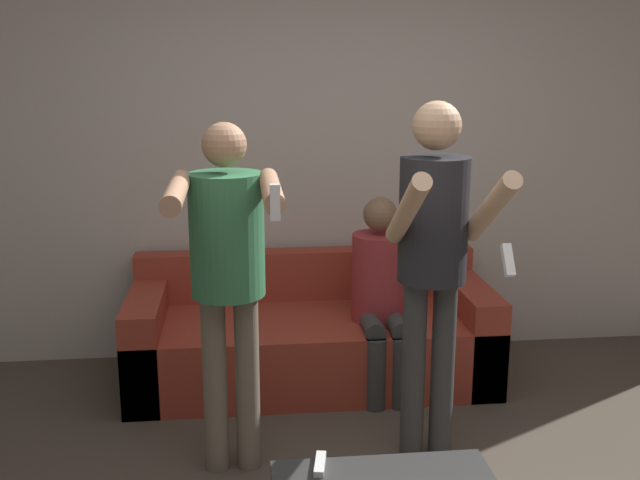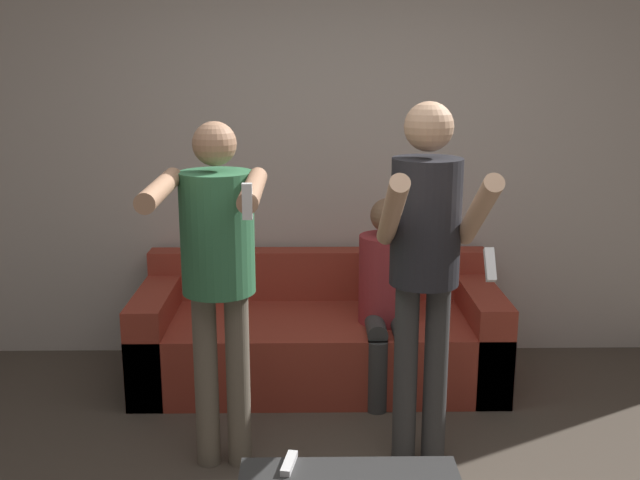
# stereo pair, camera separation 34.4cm
# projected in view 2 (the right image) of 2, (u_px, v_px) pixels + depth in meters

# --- Properties ---
(wall_back) EXTENTS (6.40, 0.06, 2.70)m
(wall_back) POSITION_uv_depth(u_px,v_px,m) (332.00, 143.00, 4.62)
(wall_back) COLOR beige
(wall_back) RESTS_ON ground_plane
(couch) EXTENTS (2.09, 0.87, 0.70)m
(couch) POSITION_uv_depth(u_px,v_px,m) (319.00, 337.00, 4.42)
(couch) COLOR #9E3828
(couch) RESTS_ON ground_plane
(person_standing_left) EXTENTS (0.45, 0.76, 1.60)m
(person_standing_left) POSITION_uv_depth(u_px,v_px,m) (218.00, 257.00, 3.27)
(person_standing_left) COLOR #6B6051
(person_standing_left) RESTS_ON ground_plane
(person_standing_right) EXTENTS (0.43, 0.67, 1.68)m
(person_standing_right) POSITION_uv_depth(u_px,v_px,m) (426.00, 248.00, 3.28)
(person_standing_right) COLOR #383838
(person_standing_right) RESTS_ON ground_plane
(person_seated) EXTENTS (0.31, 0.53, 1.11)m
(person_seated) POSITION_uv_depth(u_px,v_px,m) (387.00, 290.00, 4.16)
(person_seated) COLOR #383838
(person_seated) RESTS_ON ground_plane
(remote_far) EXTENTS (0.06, 0.15, 0.02)m
(remote_far) POSITION_uv_depth(u_px,v_px,m) (289.00, 463.00, 2.73)
(remote_far) COLOR white
(remote_far) RESTS_ON coffee_table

